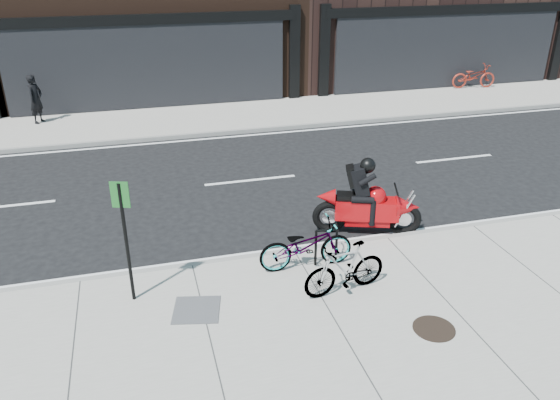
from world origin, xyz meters
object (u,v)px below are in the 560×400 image
object	(u,v)px
manhole_cover	(434,329)
bicycle_rear	(345,268)
motorcycle	(372,204)
bicycle_far	(474,76)
utility_grate	(197,310)
sign_post	(125,232)
bike_rack	(326,244)
bicycle_front	(306,245)
pedestrian	(36,99)

from	to	relation	value
manhole_cover	bicycle_rear	bearing A→B (deg)	126.28
motorcycle	bicycle_far	size ratio (longest dim) A/B	1.19
utility_grate	sign_post	xyz separation A→B (m)	(-0.98, 0.60, 1.28)
bike_rack	manhole_cover	world-z (taller)	bike_rack
manhole_cover	sign_post	size ratio (longest dim) A/B	0.31
sign_post	bike_rack	bearing A→B (deg)	21.67
bike_rack	bicycle_front	size ratio (longest dim) A/B	0.42
motorcycle	pedestrian	bearing A→B (deg)	147.36
bicycle_front	motorcycle	distance (m)	2.13
bike_rack	motorcycle	bearing A→B (deg)	38.42
bicycle_rear	utility_grate	size ratio (longest dim) A/B	2.05
bike_rack	bicycle_far	size ratio (longest dim) A/B	0.40
pedestrian	bicycle_far	distance (m)	16.98
bicycle_front	motorcycle	size ratio (longest dim) A/B	0.80
bicycle_rear	sign_post	xyz separation A→B (m)	(-3.51, 0.73, 0.83)
sign_post	bicycle_front	bearing A→B (deg)	22.08
pedestrian	bicycle_rear	bearing A→B (deg)	-124.98
sign_post	pedestrian	bearing A→B (deg)	122.13
bicycle_rear	bicycle_front	bearing A→B (deg)	-165.42
bicycle_front	motorcycle	bearing A→B (deg)	-57.39
bicycle_rear	sign_post	distance (m)	3.68
manhole_cover	utility_grate	xyz separation A→B (m)	(-3.52, 1.47, 0.00)
utility_grate	bike_rack	bearing A→B (deg)	17.56
pedestrian	bicycle_far	size ratio (longest dim) A/B	0.87
bicycle_far	bike_rack	bearing A→B (deg)	144.22
pedestrian	bicycle_far	xyz separation A→B (m)	(16.97, 0.49, -0.32)
pedestrian	bicycle_front	bearing A→B (deg)	-124.62
bike_rack	bicycle_far	distance (m)	15.78
bicycle_far	manhole_cover	bearing A→B (deg)	151.91
motorcycle	utility_grate	size ratio (longest dim) A/B	2.94
bicycle_rear	manhole_cover	distance (m)	1.72
bike_rack	bicycle_rear	size ratio (longest dim) A/B	0.48
bicycle_far	bicycle_front	bearing A→B (deg)	143.19
bicycle_front	bicycle_rear	world-z (taller)	bicycle_rear
bicycle_front	pedestrian	size ratio (longest dim) A/B	1.09
manhole_cover	bicycle_front	bearing A→B (deg)	121.31
bicycle_rear	pedestrian	size ratio (longest dim) A/B	0.95
pedestrian	manhole_cover	bearing A→B (deg)	-124.03
bicycle_front	manhole_cover	world-z (taller)	bicycle_front
bike_rack	bicycle_front	xyz separation A→B (m)	(-0.39, 0.00, 0.03)
bicycle_far	utility_grate	world-z (taller)	bicycle_far
bike_rack	bicycle_rear	distance (m)	0.93
bicycle_far	sign_post	distance (m)	18.48
bike_rack	pedestrian	distance (m)	12.76
bike_rack	motorcycle	world-z (taller)	motorcycle
motorcycle	bicycle_far	distance (m)	14.00
manhole_cover	utility_grate	size ratio (longest dim) A/B	0.88
manhole_cover	bike_rack	bearing A→B (deg)	113.50
bicycle_front	pedestrian	bearing A→B (deg)	28.67
bicycle_far	utility_grate	xyz separation A→B (m)	(-13.23, -12.40, -0.48)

